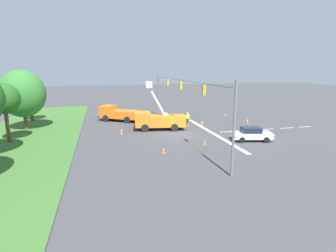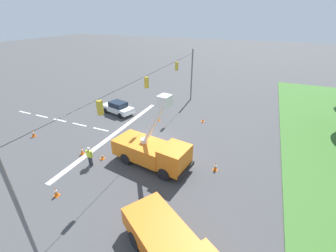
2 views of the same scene
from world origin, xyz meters
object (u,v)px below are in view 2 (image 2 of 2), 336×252
Objects in this scene: utility_truck_bucket_lift at (153,151)px; traffic_cone_far_left at (159,118)px; road_worker at (89,155)px; traffic_cone_lane_edge_a at (82,150)px; traffic_cone_lane_edge_b at (102,156)px; sedan_white at (118,107)px; traffic_cone_near_bucket at (33,133)px; traffic_cone_foreground_right at (215,166)px; utility_truck_support_near at (173,251)px; traffic_cone_foreground_left at (56,192)px; traffic_cone_mid_right at (203,120)px.

traffic_cone_far_left is (-8.07, -3.30, -1.09)m from utility_truck_bucket_lift.
traffic_cone_lane_edge_a is (-1.04, -1.85, -0.61)m from road_worker.
traffic_cone_lane_edge_a reaches higher than traffic_cone_lane_edge_b.
traffic_cone_near_bucket is at bearing -28.17° from sedan_white.
road_worker reaches higher than traffic_cone_lane_edge_a.
traffic_cone_lane_edge_a is 1.30× the size of traffic_cone_lane_edge_b.
traffic_cone_lane_edge_b is (2.31, -9.42, -0.08)m from traffic_cone_foreground_right.
utility_truck_support_near reaches higher than traffic_cone_foreground_left.
traffic_cone_lane_edge_b is (-0.09, 2.15, -0.10)m from traffic_cone_lane_edge_a.
road_worker reaches higher than traffic_cone_foreground_right.
traffic_cone_near_bucket is (-6.67, -18.23, -0.77)m from utility_truck_support_near.
traffic_cone_far_left is at bearing 172.65° from traffic_cone_lane_edge_b.
utility_truck_support_near reaches higher than traffic_cone_lane_edge_a.
traffic_cone_lane_edge_b is 1.03× the size of traffic_cone_far_left.
utility_truck_bucket_lift is 7.58m from traffic_cone_foreground_left.
sedan_white is 9.67m from traffic_cone_near_bucket.
utility_truck_bucket_lift is at bearing 92.40° from traffic_cone_near_bucket.
utility_truck_support_near is 11.15× the size of traffic_cone_lane_edge_b.
traffic_cone_lane_edge_a is at bearing -19.88° from traffic_cone_far_left.
traffic_cone_mid_right is at bearing 151.77° from road_worker.
traffic_cone_far_left is (-15.30, -8.00, -0.90)m from utility_truck_support_near.
sedan_white is at bearing -153.40° from traffic_cone_lane_edge_b.
traffic_cone_near_bucket reaches higher than traffic_cone_foreground_left.
traffic_cone_far_left is (-0.12, 5.67, -0.52)m from sedan_white.
traffic_cone_mid_right is 12.36m from traffic_cone_lane_edge_b.
traffic_cone_mid_right is 0.75× the size of traffic_cone_lane_edge_a.
utility_truck_support_near is 8.56m from traffic_cone_foreground_right.
utility_truck_bucket_lift is 9.46× the size of traffic_cone_foreground_left.
traffic_cone_lane_edge_a is at bearing -80.39° from utility_truck_bucket_lift.
traffic_cone_lane_edge_a is 9.77m from traffic_cone_far_left.
utility_truck_support_near is at bearing 55.90° from traffic_cone_lane_edge_b.
sedan_white is 14.55m from traffic_cone_foreground_left.
traffic_cone_lane_edge_b is at bearing 87.08° from traffic_cone_near_bucket.
utility_truck_support_near is 9.44m from traffic_cone_foreground_left.
utility_truck_bucket_lift is at bearing -9.45° from traffic_cone_mid_right.
traffic_cone_foreground_left is 1.00× the size of traffic_cone_foreground_right.
traffic_cone_lane_edge_a is 1.34× the size of traffic_cone_far_left.
road_worker is at bearing -28.23° from traffic_cone_mid_right.
utility_truck_bucket_lift is at bearing -147.00° from utility_truck_support_near.
traffic_cone_lane_edge_a is (10.85, -8.24, 0.11)m from traffic_cone_mid_right.
sedan_white is (-7.95, -8.97, -0.57)m from utility_truck_bucket_lift.
road_worker is 2.40× the size of traffic_cone_foreground_right.
traffic_cone_lane_edge_a reaches higher than traffic_cone_far_left.
sedan_white is 10.95m from road_worker.
traffic_cone_lane_edge_a is (-4.81, -2.00, 0.02)m from traffic_cone_foreground_left.
road_worker is 2.27× the size of traffic_cone_lane_edge_a.
traffic_cone_near_bucket is at bearing -49.84° from traffic_cone_far_left.
traffic_cone_lane_edge_b is at bearing 165.47° from road_worker.
traffic_cone_near_bucket is (0.57, -13.53, -0.96)m from utility_truck_bucket_lift.
utility_truck_bucket_lift reaches higher than utility_truck_support_near.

